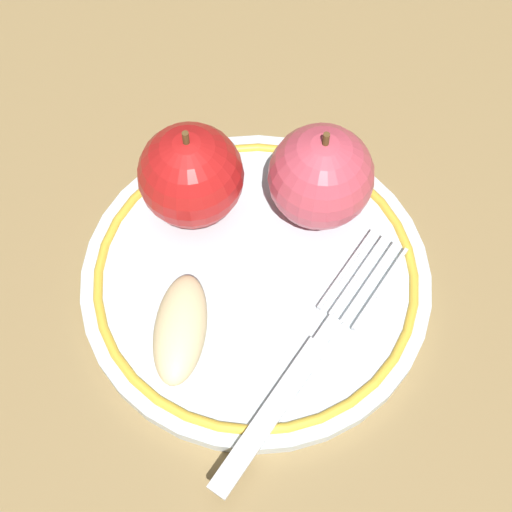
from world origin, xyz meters
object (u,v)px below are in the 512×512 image
(fork, at_px, (306,363))
(apple_red_whole, at_px, (321,177))
(plate, at_px, (256,277))
(apple_second_whole, at_px, (191,176))
(apple_slice_front, at_px, (183,332))

(fork, bearing_deg, apple_red_whole, 28.51)
(plate, height_order, apple_second_whole, apple_second_whole)
(apple_red_whole, distance_m, apple_second_whole, 0.08)
(apple_slice_front, height_order, fork, apple_slice_front)
(apple_red_whole, xyz_separation_m, apple_second_whole, (0.07, -0.04, 0.00))
(apple_second_whole, xyz_separation_m, fork, (0.00, 0.13, -0.03))
(apple_red_whole, height_order, fork, apple_red_whole)
(plate, relative_size, apple_slice_front, 3.17)
(apple_slice_front, bearing_deg, fork, -96.95)
(apple_red_whole, relative_size, apple_slice_front, 1.07)
(plate, height_order, apple_red_whole, apple_red_whole)
(plate, xyz_separation_m, apple_red_whole, (-0.06, -0.02, 0.04))
(plate, relative_size, apple_second_whole, 2.96)
(plate, distance_m, fork, 0.07)
(apple_second_whole, xyz_separation_m, apple_slice_front, (0.05, 0.08, -0.02))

